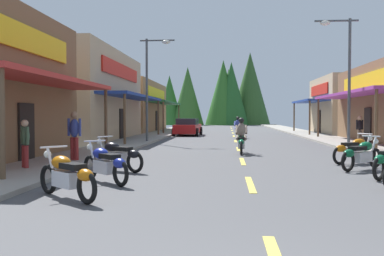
{
  "coord_description": "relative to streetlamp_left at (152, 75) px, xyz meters",
  "views": [
    {
      "loc": [
        -0.58,
        -2.66,
        1.69
      ],
      "look_at": [
        -2.51,
        20.9,
        0.95
      ],
      "focal_mm": 39.61,
      "sensor_mm": 36.0,
      "label": 1
    }
  ],
  "objects": [
    {
      "name": "sidewalk_right",
      "position": [
        11.32,
        4.52,
        -3.99
      ],
      "size": [
        2.67,
        83.91,
        0.12
      ],
      "primitive_type": "cube",
      "color": "gray",
      "rests_on": "ground"
    },
    {
      "name": "streetlamp_right",
      "position": [
        10.08,
        -3.98,
        0.06
      ],
      "size": [
        2.08,
        0.3,
        6.35
      ],
      "color": "#474C51",
      "rests_on": "ground"
    },
    {
      "name": "pedestrian_waiting",
      "position": [
        -1.5,
        -13.02,
        -3.17
      ],
      "size": [
        0.44,
        0.44,
        1.55
      ],
      "rotation": [
        0.0,
        0.0,
        0.76
      ],
      "color": "maroon",
      "rests_on": "ground"
    },
    {
      "name": "motorcycle_parked_left_1",
      "position": [
        1.47,
        -14.88,
        -3.56
      ],
      "size": [
        1.6,
        1.57,
        1.04
      ],
      "rotation": [
        0.0,
        0.0,
        2.37
      ],
      "color": "black",
      "rests_on": "ground"
    },
    {
      "name": "ground",
      "position": [
        5.04,
        4.52,
        -4.1
      ],
      "size": [
        9.9,
        83.91,
        0.1
      ],
      "primitive_type": "cube",
      "color": "#4C4C4F"
    },
    {
      "name": "streetlamp_left",
      "position": [
        0.0,
        0.0,
        0.0
      ],
      "size": [
        2.08,
        0.3,
        6.23
      ],
      "color": "#474C51",
      "rests_on": "ground"
    },
    {
      "name": "motorcycle_parked_left_2",
      "position": [
        1.2,
        -12.67,
        -3.56
      ],
      "size": [
        1.88,
        1.19,
        1.04
      ],
      "rotation": [
        0.0,
        0.0,
        2.6
      ],
      "color": "black",
      "rests_on": "ground"
    },
    {
      "name": "rider_cruising_lead",
      "position": [
        5.1,
        -6.74,
        -3.4
      ],
      "size": [
        0.6,
        2.14,
        1.57
      ],
      "rotation": [
        0.0,
        0.0,
        1.54
      ],
      "color": "black",
      "rests_on": "ground"
    },
    {
      "name": "parked_car_curbside",
      "position": [
        1.29,
        9.34,
        -3.37
      ],
      "size": [
        2.23,
        4.38,
        1.4
      ],
      "rotation": [
        0.0,
        0.0,
        1.52
      ],
      "color": "#B21919",
      "rests_on": "ground"
    },
    {
      "name": "centerline_dashes",
      "position": [
        5.04,
        5.87,
        -4.05
      ],
      "size": [
        0.16,
        56.8,
        0.01
      ],
      "color": "#E0C64C",
      "rests_on": "ground"
    },
    {
      "name": "treeline_backdrop",
      "position": [
        3.91,
        47.92,
        1.27
      ],
      "size": [
        19.51,
        11.33,
        12.49
      ],
      "color": "#2C5123",
      "rests_on": "ground"
    },
    {
      "name": "pedestrian_browsing",
      "position": [
        -0.8,
        -10.82,
        -3.0
      ],
      "size": [
        0.54,
        0.36,
        1.81
      ],
      "rotation": [
        0.0,
        0.0,
        4.38
      ],
      "color": "maroon",
      "rests_on": "ground"
    },
    {
      "name": "storefront_left_middle",
      "position": [
        -5.63,
        2.76,
        -1.1
      ],
      "size": [
        7.98,
        12.89,
        5.91
      ],
      "color": "tan",
      "rests_on": "ground"
    },
    {
      "name": "motorcycle_parked_left_0",
      "position": [
        1.28,
        -16.9,
        -3.56
      ],
      "size": [
        1.72,
        1.44,
        1.04
      ],
      "rotation": [
        0.0,
        0.0,
        2.45
      ],
      "color": "black",
      "rests_on": "ground"
    },
    {
      "name": "motorcycle_parked_right_4",
      "position": [
        8.88,
        -10.08,
        -3.56
      ],
      "size": [
        1.84,
        1.27,
        1.04
      ],
      "rotation": [
        0.0,
        0.0,
        0.59
      ],
      "color": "black",
      "rests_on": "ground"
    },
    {
      "name": "sidewalk_left",
      "position": [
        -1.24,
        4.52,
        -3.99
      ],
      "size": [
        2.67,
        83.91,
        0.12
      ],
      "primitive_type": "cube",
      "color": "gray",
      "rests_on": "ground"
    },
    {
      "name": "rider_cruising_trailing",
      "position": [
        5.27,
        5.74,
        -3.4
      ],
      "size": [
        0.6,
        2.14,
        1.57
      ],
      "rotation": [
        0.0,
        0.0,
        1.56
      ],
      "color": "black",
      "rests_on": "ground"
    },
    {
      "name": "motorcycle_parked_right_3",
      "position": [
        8.58,
        -11.82,
        -3.56
      ],
      "size": [
        1.66,
        1.5,
        1.04
      ],
      "rotation": [
        0.0,
        0.0,
        0.73
      ],
      "color": "black",
      "rests_on": "ground"
    },
    {
      "name": "pedestrian_by_shop",
      "position": [
        11.98,
        -0.45,
        -3.11
      ],
      "size": [
        0.48,
        0.42,
        1.63
      ],
      "rotation": [
        0.0,
        0.0,
        5.32
      ],
      "color": "#726659",
      "rests_on": "ground"
    },
    {
      "name": "storefront_left_far",
      "position": [
        -6.32,
        16.97,
        -1.57
      ],
      "size": [
        9.37,
        13.68,
        4.96
      ],
      "color": "olive",
      "rests_on": "ground"
    },
    {
      "name": "storefront_right_far",
      "position": [
        16.64,
        13.14,
        -1.55
      ],
      "size": [
        9.86,
        9.11,
        4.99
      ],
      "color": "tan",
      "rests_on": "ground"
    }
  ]
}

